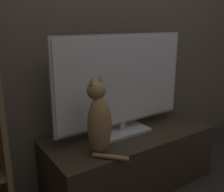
{
  "coord_description": "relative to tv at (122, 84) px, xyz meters",
  "views": [
    {
      "loc": [
        -1.09,
        -0.47,
        1.2
      ],
      "look_at": [
        -0.19,
        0.88,
        0.74
      ],
      "focal_mm": 42.0,
      "sensor_mm": 36.0,
      "label": 1
    }
  ],
  "objects": [
    {
      "name": "tv_stand",
      "position": [
        0.03,
        -0.06,
        -0.57
      ],
      "size": [
        1.24,
        0.53,
        0.42
      ],
      "color": "#33281E",
      "rests_on": "ground_plane"
    },
    {
      "name": "tv",
      "position": [
        0.0,
        0.0,
        0.0
      ],
      "size": [
        1.05,
        0.23,
        0.71
      ],
      "color": "#B7B7BC",
      "rests_on": "tv_stand"
    },
    {
      "name": "cat",
      "position": [
        -0.31,
        -0.18,
        -0.15
      ],
      "size": [
        0.18,
        0.28,
        0.48
      ],
      "rotation": [
        0.0,
        0.0,
        0.14
      ],
      "color": "#997547",
      "rests_on": "tv_stand"
    },
    {
      "name": "wall_back",
      "position": [
        0.03,
        0.25,
        0.52
      ],
      "size": [
        4.8,
        0.05,
        2.6
      ],
      "color": "#60564C",
      "rests_on": "ground_plane"
    }
  ]
}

